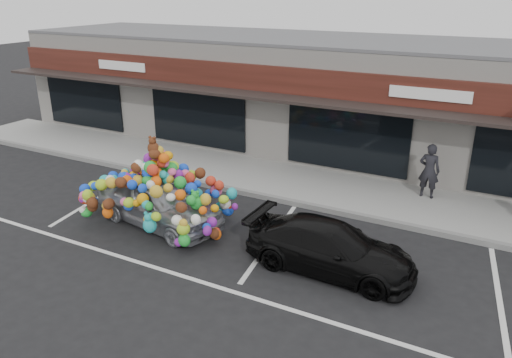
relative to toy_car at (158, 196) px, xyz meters
The scene contains 11 objects.
ground 0.97m from the toy_car, 48.53° to the left, with size 90.00×90.00×0.00m, color black.
shop_building 8.94m from the toy_car, 87.78° to the left, with size 24.00×7.20×4.31m.
sidewalk 4.46m from the toy_car, 85.55° to the left, with size 26.00×3.00×0.15m, color gray.
kerb 3.00m from the toy_car, 83.25° to the left, with size 26.00×0.18×0.16m, color slate.
parking_stripe_left 3.03m from the toy_car, 168.40° to the left, with size 0.12×4.40×0.01m, color silver.
parking_stripe_mid 3.30m from the toy_car, 10.58° to the left, with size 0.12×4.40×0.01m, color silver.
parking_stripe_right 8.60m from the toy_car, ahead, with size 0.12×4.40×0.01m, color silver.
lane_line 3.13m from the toy_car, 39.25° to the right, with size 14.00×0.12×0.01m, color silver.
toy_car is the anchor object (origin of this frame).
black_sedan 4.98m from the toy_car, ahead, with size 3.94×1.60×1.14m, color black.
pedestrian_a 8.00m from the toy_car, 39.18° to the left, with size 0.61×0.40×1.68m, color black.
Camera 1 is at (7.85, -10.13, 6.16)m, focal length 35.00 mm.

